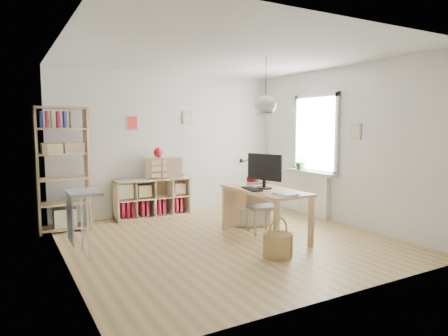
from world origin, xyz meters
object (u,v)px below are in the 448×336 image
tall_bookshelf (62,164)px  storage_chest (251,211)px  chair (260,204)px  drawer_chest (164,168)px  cube_shelf (151,201)px  desk (265,195)px  monitor (264,169)px

tall_bookshelf → storage_chest: (2.90, -1.09, -0.88)m
chair → drawer_chest: size_ratio=1.18×
storage_chest → drawer_chest: 1.85m
tall_bookshelf → chair: size_ratio=2.51×
cube_shelf → tall_bookshelf: (-1.56, -0.28, 0.79)m
tall_bookshelf → chair: 3.24m
desk → drawer_chest: size_ratio=2.23×
desk → storage_chest: desk is taller
tall_bookshelf → storage_chest: size_ratio=2.30×
monitor → drawer_chest: bearing=93.0°
cube_shelf → storage_chest: (1.33, -1.37, -0.09)m
cube_shelf → storage_chest: cube_shelf is taller
tall_bookshelf → cube_shelf: bearing=10.2°
chair → storage_chest: 0.62m
desk → monitor: size_ratio=2.53×
desk → monitor: 0.39m
storage_chest → drawer_chest: (-1.08, 1.33, 0.70)m
desk → storage_chest: (0.31, 0.86, -0.44)m
monitor → cube_shelf: bearing=98.4°
cube_shelf → drawer_chest: (0.26, -0.04, 0.61)m
storage_chest → monitor: size_ratio=1.47×
desk → tall_bookshelf: 3.27m
cube_shelf → tall_bookshelf: tall_bookshelf is taller
tall_bookshelf → monitor: tall_bookshelf is taller
chair → monitor: (-0.12, -0.28, 0.59)m
desk → drawer_chest: bearing=109.3°
desk → storage_chest: 1.01m
tall_bookshelf → drawer_chest: size_ratio=2.97×
chair → drawer_chest: 2.13m
tall_bookshelf → storage_chest: tall_bookshelf is taller
storage_chest → monitor: 1.21m
storage_chest → drawer_chest: bearing=151.5°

